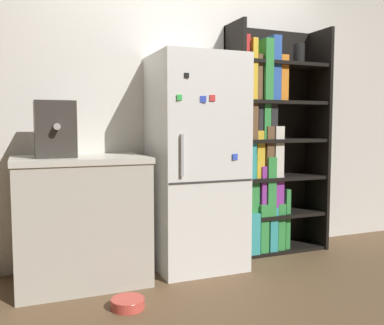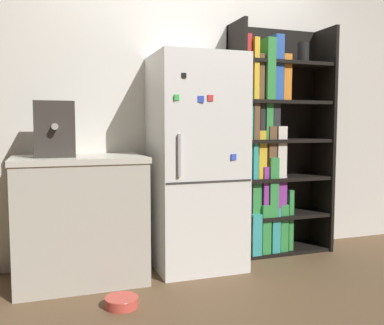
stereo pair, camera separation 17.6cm
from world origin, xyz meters
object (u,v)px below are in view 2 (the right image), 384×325
bookshelf (267,149)px  pet_bowl (122,301)px  refrigerator (196,162)px  espresso_machine (54,129)px

bookshelf → pet_bowl: (-1.43, -0.75, -0.89)m
bookshelf → pet_bowl: bookshelf is taller
refrigerator → espresso_machine: size_ratio=4.33×
refrigerator → bookshelf: (0.73, 0.15, 0.09)m
refrigerator → pet_bowl: (-0.71, -0.60, -0.80)m
refrigerator → pet_bowl: bearing=-139.5°
refrigerator → espresso_machine: 1.10m
refrigerator → bookshelf: size_ratio=0.84×
bookshelf → pet_bowl: bearing=-152.2°
bookshelf → refrigerator: bearing=-168.1°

